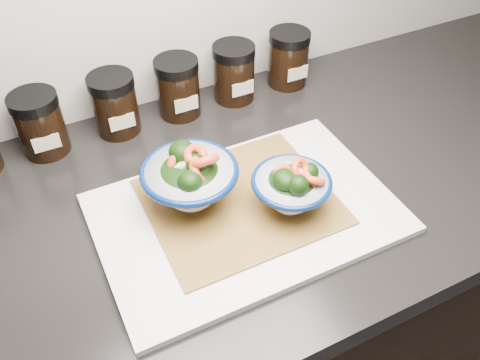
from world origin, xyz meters
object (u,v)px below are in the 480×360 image
cutting_board (246,213)px  spice_jar_c (115,104)px  spice_jar_f (288,58)px  spice_jar_b (40,124)px  bowl_left (190,179)px  spice_jar_e (234,73)px  spice_jar_d (178,87)px  bowl_right (292,188)px

cutting_board → spice_jar_c: spice_jar_c is taller
spice_jar_f → spice_jar_c: bearing=180.0°
cutting_board → spice_jar_b: spice_jar_b is taller
spice_jar_c → spice_jar_f: same height
cutting_board → bowl_left: bowl_left is taller
bowl_left → spice_jar_f: (0.31, 0.25, -0.00)m
spice_jar_c → spice_jar_e: bearing=0.0°
spice_jar_c → spice_jar_d: size_ratio=1.00×
spice_jar_e → spice_jar_c: bearing=180.0°
bowl_right → spice_jar_f: spice_jar_f is taller
spice_jar_e → bowl_right: bearing=-100.9°
spice_jar_b → spice_jar_c: size_ratio=1.00×
bowl_right → spice_jar_f: 0.37m
cutting_board → spice_jar_c: bearing=110.4°
cutting_board → spice_jar_d: bearing=88.2°
bowl_left → spice_jar_d: 0.26m
bowl_left → bowl_right: 0.15m
spice_jar_b → bowl_right: bearing=-46.7°
cutting_board → spice_jar_f: (0.25, 0.30, 0.05)m
spice_jar_c → spice_jar_e: 0.24m
spice_jar_b → spice_jar_f: same height
bowl_left → spice_jar_d: (0.08, 0.25, -0.00)m
spice_jar_e → spice_jar_f: bearing=0.0°
spice_jar_e → spice_jar_f: (0.12, 0.00, 0.00)m
bowl_left → spice_jar_f: bowl_left is taller
bowl_left → spice_jar_c: (-0.04, 0.25, -0.00)m
cutting_board → spice_jar_e: size_ratio=3.98×
spice_jar_d → spice_jar_e: bearing=0.0°
spice_jar_b → spice_jar_e: bearing=0.0°
cutting_board → spice_jar_c: size_ratio=3.98×
bowl_right → spice_jar_c: bearing=118.4°
cutting_board → bowl_left: (-0.07, 0.05, 0.06)m
cutting_board → spice_jar_b: size_ratio=3.98×
bowl_left → spice_jar_f: size_ratio=1.30×
cutting_board → bowl_left: size_ratio=3.05×
spice_jar_b → spice_jar_c: same height
spice_jar_c → spice_jar_d: (0.12, 0.00, 0.00)m
cutting_board → spice_jar_d: spice_jar_d is taller
spice_jar_d → spice_jar_b: bearing=180.0°
cutting_board → spice_jar_e: 0.33m
spice_jar_d → spice_jar_f: (0.24, 0.00, 0.00)m
spice_jar_c → spice_jar_e: (0.24, 0.00, 0.00)m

